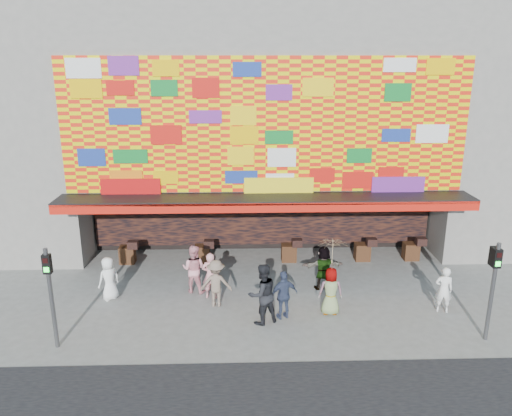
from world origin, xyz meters
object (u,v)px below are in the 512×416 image
at_px(signal_right, 494,281).
at_px(ped_i, 194,269).
at_px(ped_d, 216,283).
at_px(signal_left, 50,287).
at_px(ped_h, 444,290).
at_px(ped_a, 109,279).
at_px(ped_e, 284,295).
at_px(ped_g, 331,291).
at_px(ped_b, 211,276).
at_px(parasol, 333,252).
at_px(ped_f, 323,268).
at_px(ped_c, 262,294).

distance_m(signal_right, ped_i, 9.48).
bearing_deg(ped_d, ped_i, -49.65).
relative_size(signal_left, ped_h, 1.94).
bearing_deg(signal_left, ped_i, 43.42).
bearing_deg(ped_a, ped_i, 147.59).
relative_size(ped_e, ped_g, 1.02).
height_order(ped_e, ped_i, ped_i).
distance_m(ped_b, parasol, 4.28).
bearing_deg(ped_e, ped_i, -53.82).
relative_size(signal_right, ped_i, 1.74).
distance_m(signal_left, signal_right, 12.40).
height_order(ped_b, ped_f, ped_b).
relative_size(signal_right, ped_h, 1.94).
relative_size(ped_c, parasol, 1.09).
xyz_separation_m(ped_d, ped_g, (3.68, -0.67, -0.02)).
xyz_separation_m(ped_b, ped_f, (3.95, 0.59, -0.02)).
xyz_separation_m(ped_f, ped_i, (-4.57, -0.10, 0.06)).
bearing_deg(parasol, ped_e, -171.32).
bearing_deg(ped_f, ped_d, 13.99).
height_order(signal_left, ped_c, signal_left).
bearing_deg(ped_g, parasol, -4.51).
bearing_deg(ped_c, ped_g, 165.55).
xyz_separation_m(ped_e, ped_h, (5.17, 0.25, -0.02)).
xyz_separation_m(ped_a, parasol, (7.32, -1.25, 1.36)).
bearing_deg(signal_right, ped_d, 163.58).
relative_size(ped_a, ped_g, 0.97).
bearing_deg(ped_i, ped_c, 150.45).
distance_m(ped_h, ped_i, 8.34).
distance_m(ped_f, parasol, 2.26).
xyz_separation_m(signal_left, ped_b, (4.22, 2.92, -1.04)).
xyz_separation_m(ped_b, ped_g, (3.89, -1.24, -0.04)).
relative_size(ped_g, ped_i, 0.91).
height_order(signal_left, ped_i, signal_left).
bearing_deg(ped_h, ped_f, -14.97).
distance_m(ped_c, ped_g, 2.27).
bearing_deg(signal_left, ped_e, 12.39).
relative_size(ped_a, ped_b, 0.92).
distance_m(signal_left, parasol, 8.29).
bearing_deg(ped_h, ped_i, -0.09).
relative_size(ped_b, ped_g, 1.05).
bearing_deg(signal_right, ped_h, 110.40).
bearing_deg(ped_e, signal_right, 145.53).
relative_size(ped_h, parasol, 0.86).
relative_size(ped_b, ped_c, 0.84).
bearing_deg(ped_a, ped_e, 123.50).
bearing_deg(signal_right, parasol, 158.61).
distance_m(signal_left, ped_g, 8.35).
bearing_deg(ped_f, ped_b, 5.16).
xyz_separation_m(signal_left, ped_a, (0.79, 2.93, -1.10)).
height_order(ped_e, ped_g, ped_e).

